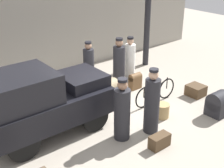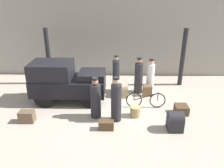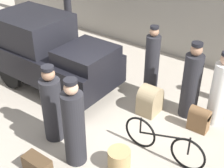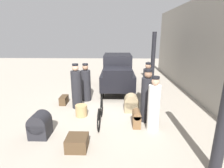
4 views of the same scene
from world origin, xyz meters
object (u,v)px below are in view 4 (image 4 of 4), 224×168
wicker_basket (81,111)px  conductor_in_dark_uniform (147,98)px  porter_standing_middle (86,84)px  trunk_large_brown (131,103)px  suitcase_black_upright (77,143)px  trunk_umber_medium (137,118)px  porter_carrying_trunk (147,87)px  trunk_wicker_pale (64,100)px  trunk_barrel_dark (40,125)px  bicycle (100,113)px  porter_lifting_near_truck (76,88)px  suitcase_tan_flat (86,81)px  truck (118,72)px  porter_with_bicycle (154,106)px

wicker_basket → conductor_in_dark_uniform: size_ratio=0.24×
porter_standing_middle → trunk_large_brown: 2.30m
suitcase_black_upright → trunk_umber_medium: bearing=125.8°
porter_carrying_trunk → trunk_wicker_pale: size_ratio=3.36×
porter_carrying_trunk → porter_standing_middle: size_ratio=1.10×
trunk_umber_medium → trunk_barrel_dark: bearing=-77.3°
porter_standing_middle → trunk_barrel_dark: 3.12m
bicycle → porter_lifting_near_truck: porter_lifting_near_truck is taller
conductor_in_dark_uniform → suitcase_tan_flat: size_ratio=3.16×
bicycle → wicker_basket: 0.91m
trunk_large_brown → suitcase_tan_flat: bearing=-147.6°
bicycle → suitcase_black_upright: 1.52m
wicker_basket → porter_lifting_near_truck: size_ratio=0.24×
truck → porter_standing_middle: size_ratio=1.94×
trunk_umber_medium → conductor_in_dark_uniform: bearing=138.8°
conductor_in_dark_uniform → trunk_barrel_dark: size_ratio=2.45×
bicycle → porter_carrying_trunk: size_ratio=0.93×
porter_carrying_trunk → suitcase_black_upright: porter_carrying_trunk is taller
porter_with_bicycle → porter_carrying_trunk: porter_carrying_trunk is taller
trunk_large_brown → suitcase_black_upright: bearing=-33.8°
truck → porter_with_bicycle: (4.00, 1.09, -0.22)m
trunk_umber_medium → trunk_large_brown: 1.18m
bicycle → porter_lifting_near_truck: bearing=-140.2°
wicker_basket → suitcase_tan_flat: 4.28m
bicycle → porter_standing_middle: porter_standing_middle is taller
suitcase_tan_flat → trunk_umber_medium: bearing=26.5°
truck → trunk_umber_medium: bearing=8.9°
porter_lifting_near_truck → bicycle: bearing=39.8°
truck → trunk_barrel_dark: size_ratio=4.42×
porter_lifting_near_truck → conductor_in_dark_uniform: 2.85m
porter_lifting_near_truck → trunk_large_brown: 2.26m
porter_lifting_near_truck → trunk_umber_medium: (1.51, 2.26, -0.53)m
bicycle → conductor_in_dark_uniform: 1.65m
porter_standing_middle → conductor_in_dark_uniform: size_ratio=0.93×
porter_carrying_trunk → trunk_wicker_pale: (-0.32, -3.48, -0.69)m
trunk_umber_medium → suitcase_tan_flat: size_ratio=0.99×
porter_standing_middle → porter_lifting_near_truck: bearing=-16.4°
bicycle → trunk_wicker_pale: (-1.64, -1.73, -0.19)m
suitcase_black_upright → trunk_wicker_pale: size_ratio=0.99×
trunk_umber_medium → bicycle: bearing=-101.0°
trunk_wicker_pale → bicycle: bearing=46.5°
trunk_barrel_dark → porter_carrying_trunk: bearing=122.6°
wicker_basket → suitcase_tan_flat: (-4.25, -0.54, 0.02)m
bicycle → suitcase_black_upright: (1.44, -0.48, -0.18)m
truck → trunk_barrel_dark: 5.06m
truck → wicker_basket: 3.47m
wicker_basket → porter_carrying_trunk: size_ratio=0.23×
porter_with_bicycle → suitcase_tan_flat: (-5.14, -2.97, -0.56)m
suitcase_tan_flat → trunk_large_brown: (3.80, 2.41, 0.10)m
truck → trunk_barrel_dark: bearing=-26.9°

